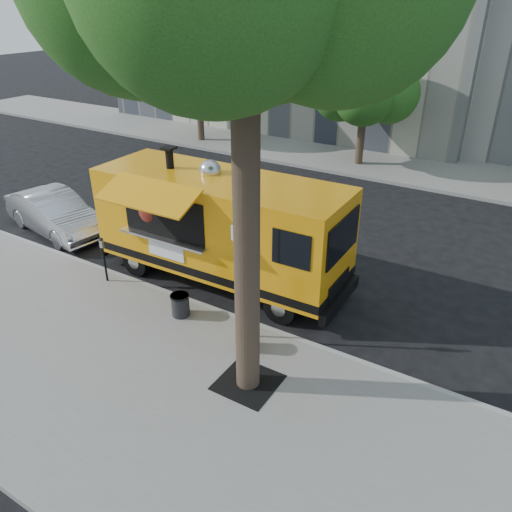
{
  "coord_description": "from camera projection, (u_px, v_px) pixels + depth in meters",
  "views": [
    {
      "loc": [
        6.88,
        -9.47,
        7.3
      ],
      "look_at": [
        1.08,
        0.0,
        1.44
      ],
      "focal_mm": 35.0,
      "sensor_mm": 36.0,
      "label": 1
    }
  ],
  "objects": [
    {
      "name": "ground",
      "position": [
        223.0,
        293.0,
        13.73
      ],
      "size": [
        120.0,
        120.0,
        0.0
      ],
      "primitive_type": "plane",
      "color": "black",
      "rests_on": "ground"
    },
    {
      "name": "sidewalk",
      "position": [
        116.0,
        374.0,
        10.67
      ],
      "size": [
        60.0,
        6.0,
        0.15
      ],
      "primitive_type": "cube",
      "color": "gray",
      "rests_on": "ground"
    },
    {
      "name": "curb",
      "position": [
        202.0,
        306.0,
        12.99
      ],
      "size": [
        60.0,
        0.14,
        0.16
      ],
      "primitive_type": "cube",
      "color": "#999993",
      "rests_on": "ground"
    },
    {
      "name": "far_sidewalk",
      "position": [
        384.0,
        164.0,
        23.87
      ],
      "size": [
        60.0,
        5.0,
        0.15
      ],
      "primitive_type": "cube",
      "color": "gray",
      "rests_on": "ground"
    },
    {
      "name": "tree_well",
      "position": [
        248.0,
        382.0,
        10.34
      ],
      "size": [
        1.2,
        1.2,
        0.02
      ],
      "primitive_type": "cube",
      "color": "black",
      "rests_on": "sidewalk"
    },
    {
      "name": "far_tree_a",
      "position": [
        198.0,
        70.0,
        25.86
      ],
      "size": [
        3.42,
        3.42,
        5.36
      ],
      "color": "#33261C",
      "rests_on": "far_sidewalk"
    },
    {
      "name": "far_tree_b",
      "position": [
        366.0,
        82.0,
        21.97
      ],
      "size": [
        3.6,
        3.6,
        5.5
      ],
      "color": "#33261C",
      "rests_on": "far_sidewalk"
    },
    {
      "name": "sign_post",
      "position": [
        238.0,
        273.0,
        10.98
      ],
      "size": [
        0.28,
        0.06,
        3.0
      ],
      "color": "silver",
      "rests_on": "sidewalk"
    },
    {
      "name": "parking_meter",
      "position": [
        103.0,
        254.0,
        13.64
      ],
      "size": [
        0.11,
        0.11,
        1.33
      ],
      "color": "black",
      "rests_on": "sidewalk"
    },
    {
      "name": "food_truck",
      "position": [
        219.0,
        226.0,
        13.57
      ],
      "size": [
        7.36,
        3.48,
        3.62
      ],
      "rotation": [
        0.0,
        0.0,
        0.02
      ],
      "color": "#F89D0C",
      "rests_on": "ground"
    },
    {
      "name": "sedan",
      "position": [
        55.0,
        213.0,
        16.9
      ],
      "size": [
        4.47,
        2.19,
        1.41
      ],
      "primitive_type": "imported",
      "rotation": [
        0.0,
        0.0,
        1.4
      ],
      "color": "silver",
      "rests_on": "ground"
    },
    {
      "name": "trash_bin_left",
      "position": [
        180.0,
        304.0,
        12.38
      ],
      "size": [
        0.48,
        0.48,
        0.58
      ],
      "color": "black",
      "rests_on": "sidewalk"
    },
    {
      "name": "trash_bin_right",
      "position": [
        246.0,
        337.0,
        11.22
      ],
      "size": [
        0.46,
        0.46,
        0.55
      ],
      "color": "black",
      "rests_on": "sidewalk"
    }
  ]
}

